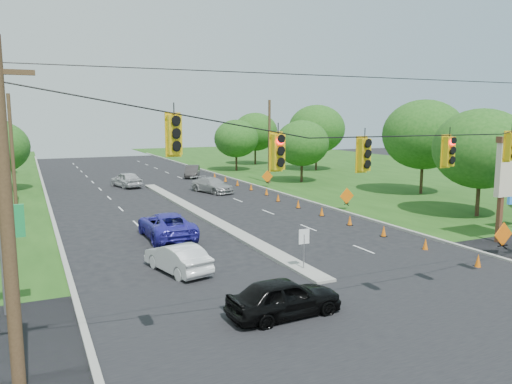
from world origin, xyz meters
name	(u,v)px	position (x,y,z in m)	size (l,w,h in m)	color
ground	(387,318)	(0.00, 0.00, 0.00)	(160.00, 160.00, 0.00)	black
grass_right	(499,192)	(30.00, 20.00, 0.00)	(40.00, 160.00, 0.06)	#1E4714
cross_street	(387,318)	(0.00, 0.00, 0.00)	(160.00, 14.00, 0.02)	black
curb_left	(49,206)	(-10.10, 30.00, 0.00)	(0.25, 110.00, 0.16)	gray
curb_right	(270,191)	(10.10, 30.00, 0.00)	(0.25, 110.00, 0.16)	gray
median	(201,215)	(0.00, 21.00, 0.00)	(1.00, 34.00, 0.18)	gray
median_sign	(304,241)	(0.00, 6.00, 1.46)	(0.55, 0.06, 2.05)	gray
signal_span	(412,186)	(-0.05, -1.00, 4.97)	(25.60, 0.32, 9.00)	#422D1C
utility_pole_far_left	(12,152)	(-12.50, 30.00, 4.50)	(0.28, 0.28, 9.00)	#422D1C
utility_pole_far_right	(269,142)	(12.50, 35.00, 4.50)	(0.28, 0.28, 9.00)	#422D1C
cone_0	(478,261)	(7.93, 3.00, 0.35)	(0.32, 0.32, 0.70)	#D9600C
cone_1	(425,244)	(7.93, 6.50, 0.35)	(0.32, 0.32, 0.70)	#D9600C
cone_2	(384,231)	(7.93, 10.00, 0.35)	(0.32, 0.32, 0.70)	#D9600C
cone_3	(350,220)	(7.93, 13.50, 0.35)	(0.32, 0.32, 0.70)	#D9600C
cone_4	(322,211)	(7.93, 17.00, 0.35)	(0.32, 0.32, 0.70)	#D9600C
cone_5	(298,204)	(7.93, 20.50, 0.35)	(0.32, 0.32, 0.70)	#D9600C
cone_6	(278,197)	(7.93, 24.00, 0.35)	(0.32, 0.32, 0.70)	#D9600C
cone_7	(267,191)	(8.53, 27.50, 0.35)	(0.32, 0.32, 0.70)	#D9600C
cone_8	(251,187)	(8.53, 31.00, 0.35)	(0.32, 0.32, 0.70)	#D9600C
cone_9	(238,183)	(8.53, 34.50, 0.35)	(0.32, 0.32, 0.70)	#D9600C
cone_10	(225,179)	(8.53, 38.00, 0.35)	(0.32, 0.32, 0.70)	#D9600C
cone_11	(215,175)	(8.53, 41.50, 0.35)	(0.32, 0.32, 0.70)	#D9600C
work_sign_0	(503,236)	(10.80, 4.00, 1.09)	(1.27, 0.58, 1.37)	black
work_sign_1	(347,197)	(10.80, 18.00, 1.09)	(1.27, 0.58, 1.37)	black
work_sign_2	(267,177)	(10.80, 32.00, 1.09)	(1.27, 0.58, 1.37)	black
tree_7	(481,149)	(18.00, 12.00, 4.96)	(6.72, 6.72, 7.84)	black
tree_8	(424,135)	(22.00, 22.00, 5.58)	(7.56, 7.56, 8.82)	black
tree_9	(302,143)	(16.00, 34.00, 4.34)	(5.88, 5.88, 6.86)	black
tree_10	(317,129)	(24.00, 44.00, 5.58)	(7.56, 7.56, 8.82)	black
tree_11	(255,132)	(20.00, 55.00, 4.96)	(6.72, 6.72, 7.84)	black
tree_12	(236,139)	(14.00, 48.00, 4.34)	(5.88, 5.88, 6.86)	black
black_sedan	(284,297)	(-3.32, 1.68, 0.73)	(1.73, 4.30, 1.46)	black
white_sedan	(178,258)	(-5.38, 8.42, 0.68)	(1.45, 4.15, 1.37)	silver
blue_pickup	(167,225)	(-4.12, 15.24, 0.78)	(2.58, 5.59, 1.55)	#2D28A7
silver_car_far	(212,185)	(4.54, 31.23, 0.72)	(2.01, 4.94, 1.43)	#959595
silver_car_oncoming	(126,179)	(-2.28, 38.43, 0.79)	(1.88, 4.66, 1.59)	#B5B4B7
dark_car_receding	(192,171)	(6.47, 43.64, 0.73)	(1.54, 4.41, 1.45)	#312F2E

